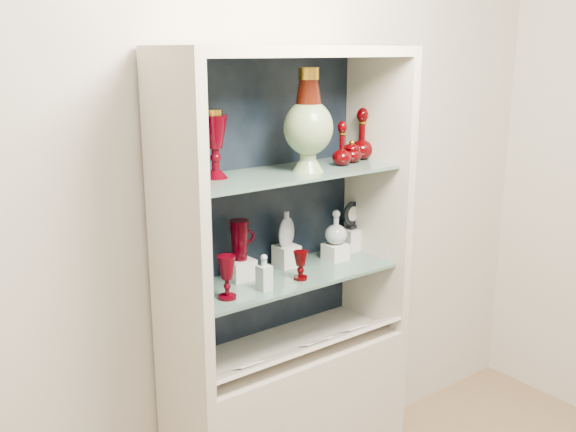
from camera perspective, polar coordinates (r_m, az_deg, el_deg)
wall_back at (r=2.64m, az=-2.91°, el=3.05°), size 3.50×0.02×2.80m
cabinet_base at (r=2.86m, az=-0.00°, el=-18.22°), size 1.00×0.40×0.75m
cabinet_back_panel at (r=2.63m, az=-2.52°, el=1.35°), size 0.98×0.02×1.15m
cabinet_side_left at (r=2.23m, az=-9.83°, el=-1.26°), size 0.04×0.40×1.15m
cabinet_side_right at (r=2.79m, az=7.85°, el=2.00°), size 0.04×0.40×1.15m
cabinet_top_cap at (r=2.41m, az=-0.00°, el=14.43°), size 1.00×0.40×0.04m
shelf_lower at (r=2.58m, az=-0.27°, el=-5.42°), size 0.92×0.34×0.01m
shelf_upper at (r=2.47m, az=-0.28°, el=3.78°), size 0.92×0.34×0.01m
label_ledge at (r=2.59m, az=1.51°, el=-11.71°), size 0.92×0.17×0.09m
label_card_0 at (r=2.74m, az=5.83°, el=-9.90°), size 0.10×0.06×0.03m
label_card_1 at (r=2.60m, az=2.18°, el=-11.18°), size 0.10×0.06×0.03m
label_card_2 at (r=2.44m, az=-3.55°, el=-13.07°), size 0.10×0.06×0.03m
label_card_3 at (r=2.62m, az=2.65°, el=-11.02°), size 0.10×0.06×0.03m
pedestal_lamp_left at (r=2.34m, az=-6.50°, el=6.36°), size 0.11×0.11×0.25m
pedestal_lamp_right at (r=2.25m, az=-9.18°, el=5.62°), size 0.11×0.11×0.23m
enamel_urn at (r=2.46m, az=1.82°, el=8.49°), size 0.24×0.24×0.39m
ruby_decanter_a at (r=2.60m, az=4.82°, el=6.67°), size 0.10×0.10×0.20m
ruby_decanter_b at (r=2.76m, az=6.60°, el=7.40°), size 0.12×0.12×0.23m
lidded_bowl at (r=2.68m, az=5.67°, el=5.75°), size 0.11×0.11×0.10m
cobalt_goblet at (r=2.31m, az=-8.85°, el=-5.31°), size 0.09×0.09×0.19m
ruby_goblet_tall at (r=2.33m, az=-5.45°, el=-5.45°), size 0.08×0.08×0.16m
ruby_goblet_small at (r=2.52m, az=1.12°, el=-4.42°), size 0.07×0.07×0.11m
riser_ruby_pitcher at (r=2.54m, az=-4.29°, el=-4.72°), size 0.10×0.10×0.08m
ruby_pitcher at (r=2.50m, az=-4.34°, el=-2.14°), size 0.13×0.09×0.16m
clear_square_bottle at (r=2.41m, az=-2.14°, el=-5.01°), size 0.05×0.05×0.14m
riser_flat_flask at (r=2.67m, az=-0.13°, el=-3.56°), size 0.09×0.09×0.09m
flat_flask at (r=2.64m, az=-0.13°, el=-1.08°), size 0.12×0.08×0.15m
riser_clear_round_decanter at (r=2.76m, az=4.24°, el=-3.19°), size 0.09×0.09×0.07m
clear_round_decanter at (r=2.73m, az=4.28°, el=-1.07°), size 0.10×0.10×0.14m
riser_cameo_medallion at (r=2.89m, az=5.66°, el=-2.09°), size 0.08×0.08×0.10m
cameo_medallion at (r=2.86m, az=5.72°, el=0.11°), size 0.11×0.05×0.13m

